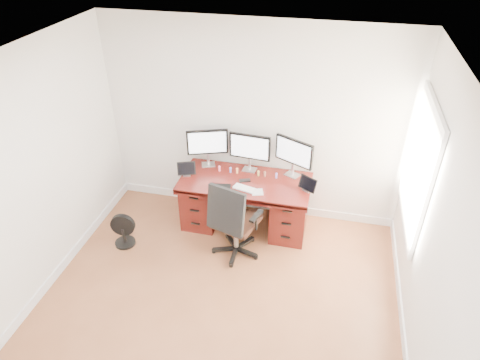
% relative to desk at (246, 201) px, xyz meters
% --- Properties ---
extents(ground, '(4.50, 4.50, 0.00)m').
position_rel_desk_xyz_m(ground, '(0.00, -1.83, -0.40)').
color(ground, brown).
rests_on(ground, ground).
extents(back_wall, '(4.00, 0.10, 2.70)m').
position_rel_desk_xyz_m(back_wall, '(0.00, 0.42, 0.95)').
color(back_wall, white).
rests_on(back_wall, ground).
extents(right_wall, '(0.10, 4.50, 2.70)m').
position_rel_desk_xyz_m(right_wall, '(2.00, -1.72, 0.95)').
color(right_wall, white).
rests_on(right_wall, ground).
extents(desk, '(1.70, 0.80, 0.75)m').
position_rel_desk_xyz_m(desk, '(0.00, 0.00, 0.00)').
color(desk, '#4D130F').
rests_on(desk, ground).
extents(office_chair, '(0.72, 0.72, 1.09)m').
position_rel_desk_xyz_m(office_chair, '(-0.01, -0.62, -0.04)').
color(office_chair, black).
rests_on(office_chair, ground).
extents(floor_fan, '(0.32, 0.27, 0.46)m').
position_rel_desk_xyz_m(floor_fan, '(-1.46, -0.76, -0.18)').
color(floor_fan, black).
rests_on(floor_fan, ground).
extents(monitor_left, '(0.53, 0.22, 0.53)m').
position_rel_desk_xyz_m(monitor_left, '(-0.58, 0.24, 0.68)').
color(monitor_left, silver).
rests_on(monitor_left, desk).
extents(monitor_center, '(0.55, 0.15, 0.53)m').
position_rel_desk_xyz_m(monitor_center, '(-0.00, 0.24, 0.68)').
color(monitor_center, silver).
rests_on(monitor_center, desk).
extents(monitor_right, '(0.51, 0.28, 0.53)m').
position_rel_desk_xyz_m(monitor_right, '(0.58, 0.24, 0.68)').
color(monitor_right, silver).
rests_on(monitor_right, desk).
extents(tablet_left, '(0.25, 0.15, 0.19)m').
position_rel_desk_xyz_m(tablet_left, '(-0.78, -0.08, 0.43)').
color(tablet_left, silver).
rests_on(tablet_left, desk).
extents(tablet_right, '(0.24, 0.18, 0.19)m').
position_rel_desk_xyz_m(tablet_right, '(0.81, -0.08, 0.43)').
color(tablet_right, silver).
rests_on(tablet_right, desk).
extents(keyboard, '(0.30, 0.19, 0.01)m').
position_rel_desk_xyz_m(keyboard, '(0.03, -0.22, 0.36)').
color(keyboard, silver).
rests_on(keyboard, desk).
extents(trackpad, '(0.17, 0.17, 0.01)m').
position_rel_desk_xyz_m(trackpad, '(0.21, -0.26, 0.35)').
color(trackpad, '#B6B9BE').
rests_on(trackpad, desk).
extents(drawing_tablet, '(0.24, 0.18, 0.01)m').
position_rel_desk_xyz_m(drawing_tablet, '(-0.25, -0.25, 0.35)').
color(drawing_tablet, black).
rests_on(drawing_tablet, desk).
extents(phone, '(0.16, 0.12, 0.01)m').
position_rel_desk_xyz_m(phone, '(-0.00, -0.04, 0.35)').
color(phone, black).
rests_on(phone, desk).
extents(figurine_pink, '(0.03, 0.03, 0.08)m').
position_rel_desk_xyz_m(figurine_pink, '(-0.39, 0.12, 0.39)').
color(figurine_pink, '#E66286').
rests_on(figurine_pink, desk).
extents(figurine_blue, '(0.03, 0.03, 0.08)m').
position_rel_desk_xyz_m(figurine_blue, '(-0.23, 0.12, 0.39)').
color(figurine_blue, '#6A82EA').
rests_on(figurine_blue, desk).
extents(figurine_orange, '(0.03, 0.03, 0.08)m').
position_rel_desk_xyz_m(figurine_orange, '(-0.15, 0.12, 0.39)').
color(figurine_orange, '#F9A355').
rests_on(figurine_orange, desk).
extents(figurine_yellow, '(0.03, 0.03, 0.08)m').
position_rel_desk_xyz_m(figurine_yellow, '(0.14, 0.12, 0.39)').
color(figurine_yellow, tan).
rests_on(figurine_yellow, desk).
extents(figurine_brown, '(0.03, 0.03, 0.08)m').
position_rel_desk_xyz_m(figurine_brown, '(0.23, 0.12, 0.39)').
color(figurine_brown, brown).
rests_on(figurine_brown, desk).
extents(figurine_purple, '(0.03, 0.03, 0.08)m').
position_rel_desk_xyz_m(figurine_purple, '(0.38, 0.12, 0.39)').
color(figurine_purple, '#9072D0').
rests_on(figurine_purple, desk).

